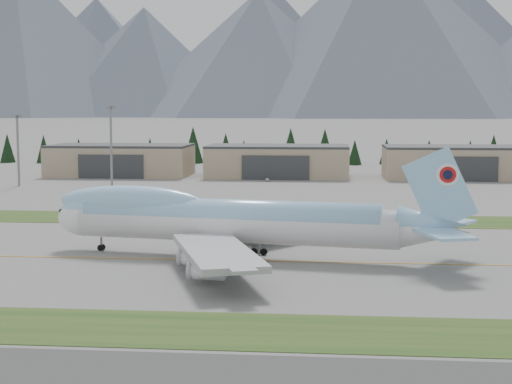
# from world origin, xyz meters

# --- Properties ---
(ground) EXTENTS (7000.00, 7000.00, 0.00)m
(ground) POSITION_xyz_m (0.00, 0.00, 0.00)
(ground) COLOR #5F5F5D
(ground) RESTS_ON ground
(grass_strip_near) EXTENTS (400.00, 14.00, 0.08)m
(grass_strip_near) POSITION_xyz_m (0.00, -38.00, 0.00)
(grass_strip_near) COLOR #264719
(grass_strip_near) RESTS_ON ground
(grass_strip_far) EXTENTS (400.00, 18.00, 0.08)m
(grass_strip_far) POSITION_xyz_m (0.00, 45.00, 0.00)
(grass_strip_far) COLOR #264719
(grass_strip_far) RESTS_ON ground
(taxiway_line_main) EXTENTS (400.00, 0.40, 0.02)m
(taxiway_line_main) POSITION_xyz_m (0.00, 0.00, 0.00)
(taxiway_line_main) COLOR orange
(taxiway_line_main) RESTS_ON ground
(boeing_747_freighter) EXTENTS (68.11, 57.76, 17.86)m
(boeing_747_freighter) POSITION_xyz_m (-12.91, 2.87, 5.89)
(boeing_747_freighter) COLOR white
(boeing_747_freighter) RESTS_ON ground
(hangar_left) EXTENTS (48.00, 26.60, 10.80)m
(hangar_left) POSITION_xyz_m (-70.00, 149.90, 5.39)
(hangar_left) COLOR tan
(hangar_left) RESTS_ON ground
(hangar_center) EXTENTS (48.00, 26.60, 10.80)m
(hangar_center) POSITION_xyz_m (-15.00, 149.90, 5.39)
(hangar_center) COLOR tan
(hangar_center) RESTS_ON ground
(hangar_right) EXTENTS (48.00, 26.60, 10.80)m
(hangar_right) POSITION_xyz_m (45.00, 149.90, 5.39)
(hangar_right) COLOR tan
(hangar_right) RESTS_ON ground
(floodlight_masts) EXTENTS (203.86, 6.19, 23.94)m
(floodlight_masts) POSITION_xyz_m (-39.47, 109.16, 15.59)
(floodlight_masts) COLOR gray
(floodlight_masts) RESTS_ON ground
(service_vehicle_a) EXTENTS (1.68, 3.22, 1.05)m
(service_vehicle_a) POSITION_xyz_m (-17.32, 132.57, 0.00)
(service_vehicle_a) COLOR white
(service_vehicle_a) RESTS_ON ground
(service_vehicle_b) EXTENTS (3.68, 2.37, 1.15)m
(service_vehicle_b) POSITION_xyz_m (30.25, 113.17, 0.00)
(service_vehicle_b) COLOR gold
(service_vehicle_b) RESTS_ON ground
(conifer_belt) EXTENTS (274.93, 13.43, 16.08)m
(conifer_belt) POSITION_xyz_m (12.75, 211.83, 6.80)
(conifer_belt) COLOR black
(conifer_belt) RESTS_ON ground
(mountain_ridge_front) EXTENTS (4245.77, 1109.85, 503.17)m
(mountain_ridge_front) POSITION_xyz_m (-96.37, 2181.72, 222.05)
(mountain_ridge_front) COLOR #51596C
(mountain_ridge_front) RESTS_ON ground
(mountain_ridge_rear) EXTENTS (4483.39, 1017.88, 508.94)m
(mountain_ridge_rear) POSITION_xyz_m (101.26, 2900.00, 248.29)
(mountain_ridge_rear) COLOR #51596C
(mountain_ridge_rear) RESTS_ON ground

